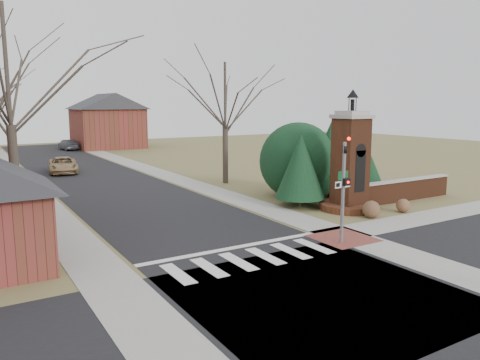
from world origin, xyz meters
TOP-DOWN VIEW (x-y plane):
  - ground at (0.00, 0.00)m, footprint 120.00×120.00m
  - main_street at (0.00, 22.00)m, footprint 8.00×70.00m
  - cross_street at (0.00, -3.00)m, footprint 120.00×8.00m
  - crosswalk_zone at (0.00, 0.80)m, footprint 8.00×2.20m
  - stop_bar at (0.00, 2.30)m, footprint 8.00×0.35m
  - sidewalk_right_main at (5.20, 22.00)m, footprint 2.00×60.00m
  - sidewalk_left at (-5.20, 22.00)m, footprint 2.00×60.00m
  - curb_apron at (4.80, 1.00)m, footprint 2.40×2.40m
  - traffic_signal_pole at (4.30, 0.57)m, footprint 0.28×0.41m
  - sign_post at (5.59, 1.99)m, footprint 0.90×0.07m
  - brick_gate_monument at (9.00, 4.99)m, footprint 3.20×3.20m
  - brick_garden_wall at (13.50, 5.00)m, footprint 7.50×0.50m
  - house_distant_right at (7.99, 47.99)m, footprint 8.80×8.80m
  - evergreen_near at (7.20, 7.00)m, footprint 2.80×2.80m
  - evergreen_mid at (10.50, 8.20)m, footprint 3.40×3.40m
  - evergreen_far at (12.50, 7.20)m, footprint 2.40×2.40m
  - evergreen_mass at (9.00, 9.50)m, footprint 4.80×4.80m
  - bare_tree_0 at (-7.00, 9.00)m, footprint 8.05×8.05m
  - bare_tree_3 at (7.50, 16.00)m, footprint 7.00×7.00m
  - pickup_truck at (-1.60, 27.39)m, footprint 2.90×5.05m
  - distant_car at (2.79, 47.29)m, footprint 1.81×4.12m
  - dry_shrub_left at (8.60, 3.00)m, footprint 0.89×0.89m
  - dry_shrub_right at (11.00, 3.00)m, footprint 0.73×0.73m

SIDE VIEW (x-z plane):
  - ground at x=0.00m, z-range 0.00..0.00m
  - main_street at x=0.00m, z-range 0.00..0.01m
  - cross_street at x=0.00m, z-range 0.00..0.01m
  - crosswalk_zone at x=0.00m, z-range 0.00..0.02m
  - stop_bar at x=0.00m, z-range 0.00..0.02m
  - sidewalk_right_main at x=5.20m, z-range 0.00..0.02m
  - sidewalk_left at x=-5.20m, z-range 0.00..0.02m
  - curb_apron at x=4.80m, z-range 0.00..0.02m
  - dry_shrub_right at x=11.00m, z-range 0.00..0.73m
  - dry_shrub_left at x=8.60m, z-range 0.00..0.89m
  - distant_car at x=2.79m, z-range 0.00..1.32m
  - brick_garden_wall at x=13.50m, z-range 0.01..1.31m
  - pickup_truck at x=-1.60m, z-range 0.00..1.32m
  - evergreen_far at x=12.50m, z-range 0.25..3.55m
  - sign_post at x=5.59m, z-range 0.57..3.32m
  - brick_gate_monument at x=9.00m, z-range -1.07..5.40m
  - evergreen_near at x=7.20m, z-range 0.25..4.35m
  - evergreen_mass at x=9.00m, z-range 0.00..4.80m
  - traffic_signal_pole at x=4.30m, z-range 0.34..4.84m
  - evergreen_mid at x=10.50m, z-range 0.25..4.95m
  - house_distant_right at x=7.99m, z-range 0.00..7.30m
  - bare_tree_3 at x=7.50m, z-range 1.84..11.54m
  - bare_tree_0 at x=-7.00m, z-range 2.12..13.27m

